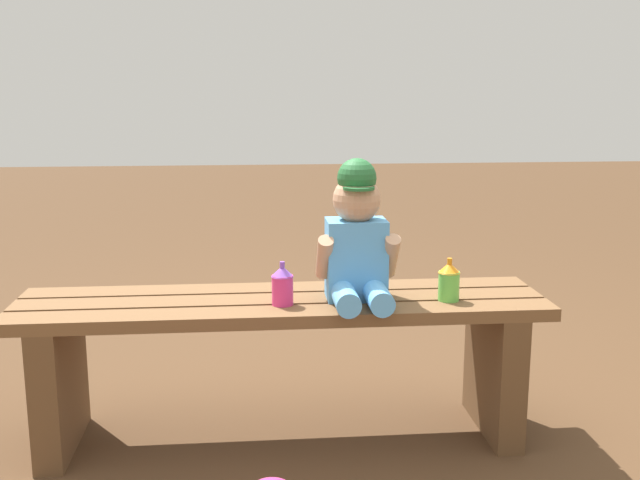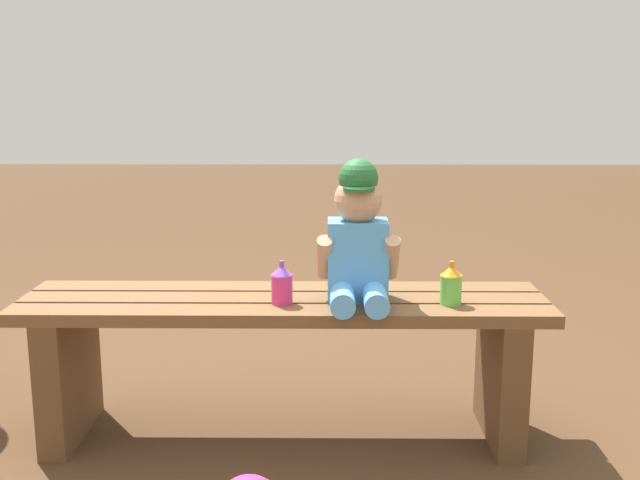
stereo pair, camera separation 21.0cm
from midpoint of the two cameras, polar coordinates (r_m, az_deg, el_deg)
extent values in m
plane|color=#4C331E|center=(2.35, -5.46, -14.66)|extent=(16.00, 16.00, 0.00)
cube|color=brown|center=(2.07, -5.69, -5.88)|extent=(1.53, 0.11, 0.04)
cube|color=brown|center=(2.19, -5.67, -4.89)|extent=(1.53, 0.11, 0.04)
cube|color=brown|center=(2.32, -5.65, -4.00)|extent=(1.53, 0.11, 0.04)
cube|color=brown|center=(2.36, -21.59, -10.03)|extent=(0.08, 0.36, 0.40)
cube|color=brown|center=(2.35, 10.54, -9.50)|extent=(0.08, 0.36, 0.40)
cube|color=#59A5E5|center=(2.15, -0.04, -1.49)|extent=(0.17, 0.12, 0.23)
sphere|color=tan|center=(2.12, -0.04, 3.06)|extent=(0.14, 0.14, 0.14)
cylinder|color=#266633|center=(2.08, 0.06, 3.93)|extent=(0.09, 0.09, 0.01)
sphere|color=#266633|center=(2.11, -0.04, 4.70)|extent=(0.11, 0.11, 0.11)
cylinder|color=#5DAEF0|center=(2.05, -0.99, -4.47)|extent=(0.07, 0.16, 0.07)
cylinder|color=#5DAEF0|center=(2.06, 1.51, -4.41)|extent=(0.07, 0.16, 0.07)
cylinder|color=tan|center=(2.11, -2.50, -1.35)|extent=(0.04, 0.12, 0.14)
cylinder|color=tan|center=(2.13, 2.55, -1.25)|extent=(0.04, 0.12, 0.14)
cylinder|color=#E5337F|center=(2.11, -5.84, -3.83)|extent=(0.06, 0.06, 0.08)
cone|color=#8C4CCC|center=(2.10, -5.87, -2.40)|extent=(0.06, 0.06, 0.03)
cylinder|color=#8C4CCC|center=(2.10, -5.88, -1.92)|extent=(0.01, 0.01, 0.02)
cylinder|color=#66CC4C|center=(2.16, 7.00, -3.51)|extent=(0.06, 0.06, 0.08)
cone|color=orange|center=(2.15, 7.03, -2.11)|extent=(0.06, 0.06, 0.03)
cylinder|color=orange|center=(2.14, 7.05, -1.64)|extent=(0.01, 0.01, 0.02)
camera|label=1|loc=(0.10, -92.86, -0.59)|focal=42.29mm
camera|label=2|loc=(0.10, 87.14, 0.59)|focal=42.29mm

